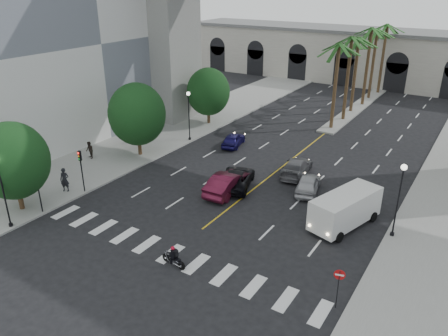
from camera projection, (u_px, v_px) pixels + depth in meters
ground at (185, 243)px, 28.83m from camera, size 140.00×140.00×0.00m
sidewalk_left at (158, 137)px, 47.76m from camera, size 8.00×100.00×0.15m
median at (357, 108)px, 58.22m from camera, size 2.00×24.00×0.20m
building_left at (49, 36)px, 47.21m from camera, size 16.50×32.50×20.60m
pier_building at (391, 58)px, 69.72m from camera, size 71.00×10.50×8.50m
palm_a at (339, 48)px, 46.87m from camera, size 3.20×3.20×10.30m
palm_b at (352, 42)px, 49.81m from camera, size 3.20×3.20×10.60m
palm_c at (359, 42)px, 53.24m from camera, size 3.20×3.20×10.10m
palm_d at (371, 32)px, 55.87m from camera, size 3.20×3.20×10.90m
palm_e at (377, 33)px, 59.27m from camera, size 3.20×3.20×10.40m
palm_f at (387, 28)px, 62.11m from camera, size 3.20×3.20×10.70m
street_tree_near at (12, 161)px, 31.26m from camera, size 5.20×5.20×6.89m
street_tree_mid at (137, 114)px, 41.25m from camera, size 5.44×5.44×7.21m
street_tree_far at (208, 92)px, 50.67m from camera, size 5.04×5.04×6.68m
lamp_post_left_near at (2, 187)px, 29.25m from camera, size 0.40×0.40×5.35m
lamp_post_left_far at (189, 112)px, 45.51m from camera, size 0.40×0.40×5.35m
lamp_post_right at (399, 195)px, 28.15m from camera, size 0.40×0.40×5.35m
traffic_signal_near at (37, 183)px, 31.42m from camera, size 0.25×0.18×3.65m
traffic_signal_far at (81, 164)px, 34.52m from camera, size 0.25×0.18×3.65m
motorcycle_rider at (174, 257)px, 26.28m from camera, size 1.87×0.51×1.35m
car_a at (308, 184)px, 35.38m from camera, size 2.70×4.57×1.46m
car_b at (228, 183)px, 35.23m from camera, size 2.11×5.29×1.71m
car_c at (236, 178)px, 36.33m from camera, size 3.93×5.77×1.47m
car_d at (296, 167)px, 38.49m from camera, size 2.80×5.27×1.45m
car_e at (233, 140)px, 45.14m from camera, size 2.49×4.29×1.37m
cargo_van at (345, 208)px, 30.28m from camera, size 3.73×6.15×2.46m
pedestrian_a at (65, 180)px, 35.11m from camera, size 0.86×0.77×1.98m
pedestrian_b at (90, 150)px, 41.56m from camera, size 1.01×0.93×1.67m
do_not_enter_sign at (339, 281)px, 22.45m from camera, size 0.58×0.19×2.43m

